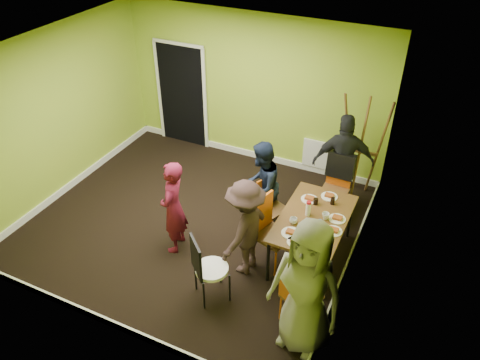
% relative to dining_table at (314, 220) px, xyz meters
% --- Properties ---
extents(ground, '(5.00, 5.00, 0.00)m').
position_rel_dining_table_xyz_m(ground, '(-1.93, -0.02, -0.70)').
color(ground, black).
rests_on(ground, ground).
extents(room_walls, '(5.04, 4.54, 2.82)m').
position_rel_dining_table_xyz_m(room_walls, '(-1.95, 0.02, 0.29)').
color(room_walls, '#A2BF31').
rests_on(room_walls, ground).
extents(dining_table, '(0.90, 1.50, 0.75)m').
position_rel_dining_table_xyz_m(dining_table, '(0.00, 0.00, 0.00)').
color(dining_table, black).
rests_on(dining_table, ground).
extents(chair_left_far, '(0.49, 0.49, 0.91)m').
position_rel_dining_table_xyz_m(chair_left_far, '(-0.81, 0.36, -0.18)').
color(chair_left_far, orange).
rests_on(chair_left_far, ground).
extents(chair_left_near, '(0.55, 0.55, 1.09)m').
position_rel_dining_table_xyz_m(chair_left_near, '(-0.54, -0.32, -0.09)').
color(chair_left_near, orange).
rests_on(chair_left_near, ground).
extents(chair_back_end, '(0.44, 0.52, 1.06)m').
position_rel_dining_table_xyz_m(chair_back_end, '(0.01, 1.26, 0.05)').
color(chair_back_end, orange).
rests_on(chair_back_end, ground).
extents(chair_front_end, '(0.53, 0.53, 0.97)m').
position_rel_dining_table_xyz_m(chair_front_end, '(0.21, -1.23, -0.15)').
color(chair_front_end, orange).
rests_on(chair_front_end, ground).
extents(chair_bentwood, '(0.55, 0.55, 1.01)m').
position_rel_dining_table_xyz_m(chair_bentwood, '(-1.00, -1.30, -0.14)').
color(chair_bentwood, black).
rests_on(chair_bentwood, ground).
extents(easel, '(0.77, 0.73, 1.93)m').
position_rel_dining_table_xyz_m(easel, '(0.23, 1.74, 0.26)').
color(easel, brown).
rests_on(easel, ground).
extents(plate_near_left, '(0.25, 0.25, 0.01)m').
position_rel_dining_table_xyz_m(plate_near_left, '(-0.19, 0.37, 0.06)').
color(plate_near_left, white).
rests_on(plate_near_left, dining_table).
extents(plate_near_right, '(0.26, 0.26, 0.01)m').
position_rel_dining_table_xyz_m(plate_near_right, '(-0.17, -0.46, 0.06)').
color(plate_near_right, white).
rests_on(plate_near_right, dining_table).
extents(plate_far_back, '(0.24, 0.24, 0.01)m').
position_rel_dining_table_xyz_m(plate_far_back, '(0.06, 0.55, 0.06)').
color(plate_far_back, white).
rests_on(plate_far_back, dining_table).
extents(plate_far_front, '(0.23, 0.23, 0.01)m').
position_rel_dining_table_xyz_m(plate_far_front, '(-0.06, -0.60, 0.06)').
color(plate_far_front, white).
rests_on(plate_far_front, dining_table).
extents(plate_wall_back, '(0.24, 0.24, 0.01)m').
position_rel_dining_table_xyz_m(plate_wall_back, '(0.30, 0.10, 0.06)').
color(plate_wall_back, white).
rests_on(plate_wall_back, dining_table).
extents(plate_wall_front, '(0.24, 0.24, 0.01)m').
position_rel_dining_table_xyz_m(plate_wall_front, '(0.33, -0.18, 0.06)').
color(plate_wall_front, white).
rests_on(plate_wall_front, dining_table).
extents(thermos, '(0.07, 0.07, 0.20)m').
position_rel_dining_table_xyz_m(thermos, '(-0.10, 0.02, 0.15)').
color(thermos, white).
rests_on(thermos, dining_table).
extents(blue_bottle, '(0.08, 0.08, 0.22)m').
position_rel_dining_table_xyz_m(blue_bottle, '(0.16, -0.30, 0.16)').
color(blue_bottle, blue).
rests_on(blue_bottle, dining_table).
extents(orange_bottle, '(0.04, 0.04, 0.09)m').
position_rel_dining_table_xyz_m(orange_bottle, '(-0.14, 0.13, 0.10)').
color(orange_bottle, orange).
rests_on(orange_bottle, dining_table).
extents(glass_mid, '(0.07, 0.07, 0.10)m').
position_rel_dining_table_xyz_m(glass_mid, '(-0.08, 0.30, 0.10)').
color(glass_mid, black).
rests_on(glass_mid, dining_table).
extents(glass_back, '(0.06, 0.06, 0.11)m').
position_rel_dining_table_xyz_m(glass_back, '(0.14, 0.41, 0.11)').
color(glass_back, black).
rests_on(glass_back, dining_table).
extents(glass_front, '(0.06, 0.06, 0.09)m').
position_rel_dining_table_xyz_m(glass_front, '(0.12, -0.55, 0.10)').
color(glass_front, black).
rests_on(glass_front, dining_table).
extents(cup_a, '(0.11, 0.11, 0.09)m').
position_rel_dining_table_xyz_m(cup_a, '(-0.22, -0.24, 0.10)').
color(cup_a, white).
rests_on(cup_a, dining_table).
extents(cup_b, '(0.10, 0.10, 0.10)m').
position_rel_dining_table_xyz_m(cup_b, '(0.15, 0.03, 0.10)').
color(cup_b, white).
rests_on(cup_b, dining_table).
extents(person_standing, '(0.46, 0.60, 1.48)m').
position_rel_dining_table_xyz_m(person_standing, '(-1.89, -0.63, 0.04)').
color(person_standing, maroon).
rests_on(person_standing, ground).
extents(person_left_far, '(0.58, 0.73, 1.47)m').
position_rel_dining_table_xyz_m(person_left_far, '(-0.96, 0.39, 0.04)').
color(person_left_far, '#141C32').
rests_on(person_left_far, ground).
extents(person_left_near, '(0.68, 1.02, 1.48)m').
position_rel_dining_table_xyz_m(person_left_near, '(-0.77, -0.61, 0.04)').
color(person_left_near, '#332222').
rests_on(person_left_near, ground).
extents(person_back_end, '(1.06, 0.72, 1.67)m').
position_rel_dining_table_xyz_m(person_back_end, '(0.02, 1.44, 0.14)').
color(person_back_end, black).
rests_on(person_back_end, ground).
extents(person_front_end, '(0.99, 0.74, 1.83)m').
position_rel_dining_table_xyz_m(person_front_end, '(0.36, -1.43, 0.22)').
color(person_front_end, gray).
rests_on(person_front_end, ground).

